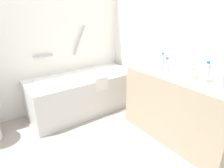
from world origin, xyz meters
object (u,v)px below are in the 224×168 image
object	(u,v)px
water_bottle_0	(207,72)
water_bottle_3	(223,76)
water_bottle_1	(166,66)
drinking_glass_0	(154,63)
bathtub	(84,92)
drinking_glass_1	(168,67)
sink_basin	(183,74)
water_bottle_2	(162,62)
sink_faucet	(192,71)
soap_dish	(157,68)

from	to	relation	value
water_bottle_0	water_bottle_3	distance (m)	0.18
water_bottle_1	drinking_glass_0	world-z (taller)	water_bottle_1
bathtub	drinking_glass_1	bearing A→B (deg)	-59.31
sink_basin	water_bottle_2	bearing A→B (deg)	98.95
bathtub	water_bottle_2	bearing A→B (deg)	-62.05
water_bottle_3	sink_faucet	bearing A→B (deg)	66.99
sink_faucet	bathtub	bearing A→B (deg)	120.50
bathtub	water_bottle_2	xyz separation A→B (m)	(0.56, -1.05, 0.62)
water_bottle_1	soap_dish	size ratio (longest dim) A/B	2.12
bathtub	soap_dish	xyz separation A→B (m)	(0.59, -0.95, 0.52)
water_bottle_1	soap_dish	world-z (taller)	water_bottle_1
drinking_glass_1	sink_basin	bearing A→B (deg)	-98.54
bathtub	sink_basin	distance (m)	1.56
bathtub	sink_faucet	size ratio (longest dim) A/B	11.16
drinking_glass_1	bathtub	bearing A→B (deg)	120.69
water_bottle_0	soap_dish	distance (m)	0.64
sink_faucet	water_bottle_1	distance (m)	0.32
water_bottle_3	drinking_glass_1	world-z (taller)	water_bottle_3
drinking_glass_1	water_bottle_3	bearing A→B (deg)	-92.94
sink_basin	drinking_glass_1	xyz separation A→B (m)	(0.04, 0.26, 0.01)
bathtub	drinking_glass_0	xyz separation A→B (m)	(0.64, -0.85, 0.56)
bathtub	sink_basin	xyz separation A→B (m)	(0.60, -1.33, 0.54)
sink_basin	sink_faucet	bearing A→B (deg)	0.00
water_bottle_3	drinking_glass_0	size ratio (longest dim) A/B	2.76
sink_basin	drinking_glass_0	size ratio (longest dim) A/B	3.33
water_bottle_2	water_bottle_3	size ratio (longest dim) A/B	0.92
bathtub	drinking_glass_1	xyz separation A→B (m)	(0.64, -1.08, 0.55)
bathtub	sink_faucet	bearing A→B (deg)	-59.50
sink_faucet	water_bottle_0	distance (m)	0.30
sink_basin	soap_dish	size ratio (longest dim) A/B	3.40
sink_faucet	soap_dish	world-z (taller)	sink_faucet
sink_faucet	drinking_glass_0	bearing A→B (deg)	106.90
drinking_glass_0	soap_dish	distance (m)	0.12
sink_faucet	drinking_glass_1	distance (m)	0.29
water_bottle_0	drinking_glass_1	size ratio (longest dim) A/B	2.72
bathtub	water_bottle_3	xyz separation A→B (m)	(0.61, -1.76, 0.63)
water_bottle_0	drinking_glass_1	world-z (taller)	water_bottle_0
drinking_glass_1	soap_dish	bearing A→B (deg)	111.10
sink_faucet	soap_dish	size ratio (longest dim) A/B	1.69
water_bottle_1	drinking_glass_1	xyz separation A→B (m)	(0.09, 0.05, -0.05)
drinking_glass_0	soap_dish	world-z (taller)	drinking_glass_0
sink_faucet	drinking_glass_0	xyz separation A→B (m)	(-0.15, 0.49, 0.02)
sink_basin	water_bottle_0	world-z (taller)	water_bottle_0
sink_faucet	drinking_glass_1	world-z (taller)	drinking_glass_1
sink_basin	water_bottle_1	size ratio (longest dim) A/B	1.60
sink_basin	water_bottle_2	distance (m)	0.30
water_bottle_2	sink_faucet	bearing A→B (deg)	-51.16
water_bottle_0	soap_dish	size ratio (longest dim) A/B	2.47
water_bottle_0	water_bottle_3	xyz separation A→B (m)	(-0.03, -0.18, 0.02)
sink_basin	water_bottle_0	size ratio (longest dim) A/B	1.37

